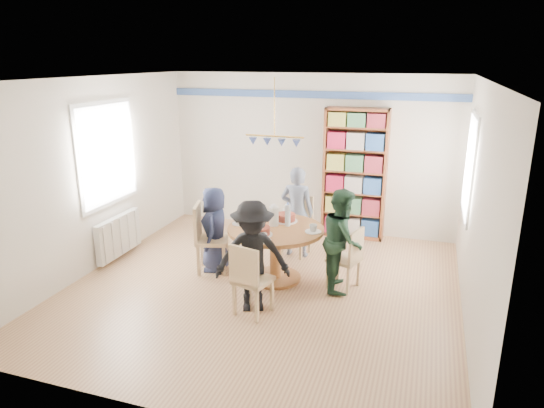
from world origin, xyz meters
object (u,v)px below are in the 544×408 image
at_px(dining_table, 276,241).
at_px(person_far, 297,212).
at_px(chair_right, 349,256).
at_px(chair_near, 249,277).
at_px(chair_far, 298,222).
at_px(chair_left, 206,235).
at_px(person_right, 342,240).
at_px(bookshelf, 355,175).
at_px(radiator, 119,236).
at_px(person_left, 215,229).
at_px(person_near, 253,257).

distance_m(dining_table, person_far, 0.93).
bearing_deg(chair_right, person_far, 136.70).
bearing_deg(chair_near, chair_far, 89.21).
bearing_deg(chair_near, dining_table, 90.55).
height_order(dining_table, chair_left, chair_left).
relative_size(person_right, person_far, 0.97).
xyz_separation_m(chair_far, bookshelf, (0.69, 1.01, 0.57)).
bearing_deg(chair_far, bookshelf, 55.60).
bearing_deg(chair_left, chair_near, -44.12).
relative_size(dining_table, bookshelf, 0.60).
bearing_deg(radiator, person_left, 2.18).
bearing_deg(chair_near, person_far, 88.99).
xyz_separation_m(chair_right, person_far, (-0.95, 0.90, 0.24)).
xyz_separation_m(radiator, dining_table, (2.50, 0.01, 0.21)).
bearing_deg(bookshelf, radiator, -147.68).
relative_size(chair_far, chair_near, 1.01).
bearing_deg(person_far, radiator, 20.11).
relative_size(chair_left, chair_far, 1.09).
xyz_separation_m(person_left, person_near, (0.92, -0.93, 0.08)).
height_order(chair_left, chair_far, chair_left).
distance_m(radiator, person_left, 1.60).
distance_m(chair_right, chair_near, 1.45).
height_order(radiator, person_left, person_left).
bearing_deg(bookshelf, chair_near, -103.17).
xyz_separation_m(person_far, bookshelf, (0.68, 1.11, 0.37)).
xyz_separation_m(chair_far, person_left, (-0.96, -0.97, 0.11)).
height_order(dining_table, chair_near, chair_near).
distance_m(person_left, bookshelf, 2.62).
distance_m(chair_far, chair_near, 2.06).
height_order(person_far, bookshelf, bookshelf).
distance_m(chair_near, person_left, 1.44).
xyz_separation_m(person_right, bookshelf, (-0.17, 2.01, 0.39)).
xyz_separation_m(chair_near, person_left, (-0.93, 1.09, 0.11)).
bearing_deg(chair_far, chair_left, -134.40).
bearing_deg(chair_right, chair_far, 133.70).
distance_m(chair_left, chair_near, 1.42).
bearing_deg(dining_table, chair_far, 87.84).
bearing_deg(dining_table, chair_right, 1.26).
bearing_deg(person_right, radiator, 79.19).
xyz_separation_m(radiator, chair_far, (2.54, 1.03, 0.15)).
xyz_separation_m(chair_right, person_left, (-1.92, 0.03, 0.15)).
height_order(dining_table, chair_far, chair_far).
distance_m(chair_far, person_right, 1.33).
bearing_deg(person_far, chair_near, 89.02).
bearing_deg(chair_far, person_left, -134.63).
distance_m(person_far, bookshelf, 1.36).
relative_size(radiator, person_far, 0.72).
height_order(dining_table, person_far, person_far).
relative_size(dining_table, chair_left, 1.31).
bearing_deg(person_right, dining_table, 80.02).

